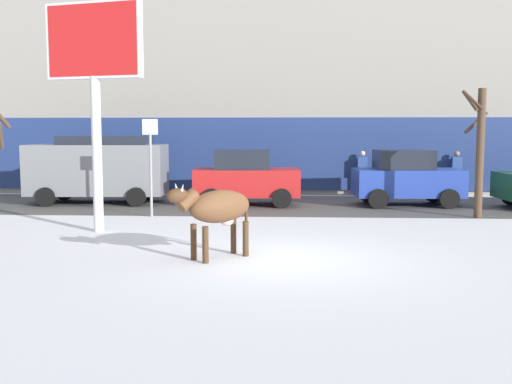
% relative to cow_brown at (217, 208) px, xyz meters
% --- Properties ---
extents(ground_plane, '(120.00, 120.00, 0.00)m').
position_rel_cow_brown_xyz_m(ground_plane, '(1.24, -0.11, -0.99)').
color(ground_plane, white).
extents(road_strip, '(60.00, 5.60, 0.01)m').
position_rel_cow_brown_xyz_m(road_strip, '(1.24, 8.44, -0.99)').
color(road_strip, '#514F4C').
rests_on(road_strip, ground).
extents(building_facade, '(44.00, 6.10, 13.00)m').
position_rel_cow_brown_xyz_m(building_facade, '(1.24, 14.69, 5.49)').
color(building_facade, gray).
rests_on(building_facade, ground).
extents(cow_brown, '(1.66, 1.61, 1.54)m').
position_rel_cow_brown_xyz_m(cow_brown, '(0.00, 0.00, 0.00)').
color(cow_brown, brown).
rests_on(cow_brown, ground).
extents(billboard, '(2.50, 0.79, 5.56)m').
position_rel_cow_brown_xyz_m(billboard, '(-3.31, 2.92, 3.32)').
color(billboard, silver).
rests_on(billboard, ground).
extents(car_grey_van, '(4.70, 2.31, 2.32)m').
position_rel_cow_brown_xyz_m(car_grey_van, '(-5.14, 8.63, 0.25)').
color(car_grey_van, slate).
rests_on(car_grey_van, ground).
extents(car_red_hatchback, '(3.59, 2.08, 1.86)m').
position_rel_cow_brown_xyz_m(car_red_hatchback, '(-0.05, 8.41, -0.07)').
color(car_red_hatchback, red).
rests_on(car_red_hatchback, ground).
extents(car_blue_hatchback, '(3.59, 2.08, 1.86)m').
position_rel_cow_brown_xyz_m(car_blue_hatchback, '(5.30, 8.59, -0.07)').
color(car_blue_hatchback, '#233D9E').
rests_on(car_blue_hatchback, ground).
extents(pedestrian_near_billboard, '(0.36, 0.24, 1.73)m').
position_rel_cow_brown_xyz_m(pedestrian_near_billboard, '(-0.24, 11.31, -0.11)').
color(pedestrian_near_billboard, '#282833').
rests_on(pedestrian_near_billboard, ground).
extents(pedestrian_by_cars, '(0.36, 0.24, 1.73)m').
position_rel_cow_brown_xyz_m(pedestrian_by_cars, '(7.69, 11.31, -0.11)').
color(pedestrian_by_cars, '#282833').
rests_on(pedestrian_by_cars, ground).
extents(pedestrian_far_left, '(0.36, 0.24, 1.73)m').
position_rel_cow_brown_xyz_m(pedestrian_far_left, '(4.17, 11.31, -0.11)').
color(pedestrian_far_left, '#282833').
rests_on(pedestrian_far_left, ground).
extents(bare_tree_right_lot, '(0.83, 0.94, 3.68)m').
position_rel_cow_brown_xyz_m(bare_tree_right_lot, '(6.78, 5.84, 1.01)').
color(bare_tree_right_lot, '#4C3828').
rests_on(bare_tree_right_lot, ground).
extents(street_sign, '(0.44, 0.08, 2.82)m').
position_rel_cow_brown_xyz_m(street_sign, '(-2.58, 5.46, 0.68)').
color(street_sign, gray).
rests_on(street_sign, ground).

